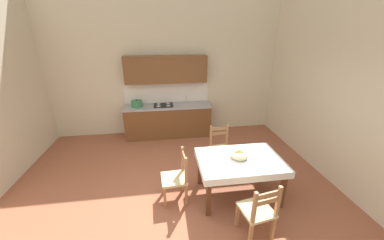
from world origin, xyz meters
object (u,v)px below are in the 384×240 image
Objects in this scene: dining_chair_kitchen_side at (220,148)px; fruit_bowl at (239,154)px; dining_chair_tv_side at (176,178)px; kitchen_cabinetry at (168,106)px; dining_chair_camera_side at (258,211)px; dining_table at (239,165)px.

fruit_bowl is at bearing -85.16° from dining_chair_kitchen_side.
kitchen_cabinetry is at bearing 90.82° from dining_chair_tv_side.
kitchen_cabinetry is 3.74m from dining_chair_camera_side.
dining_chair_tv_side reaches higher than dining_table.
fruit_bowl is (0.07, -0.87, 0.37)m from dining_chair_kitchen_side.
dining_table is at bearing -67.30° from kitchen_cabinetry.
dining_chair_camera_side reaches higher than dining_table.
kitchen_cabinetry reaches higher than dining_chair_tv_side.
dining_chair_kitchen_side reaches higher than fruit_bowl.
dining_table is 0.94m from dining_chair_kitchen_side.
kitchen_cabinetry is 2.54× the size of dining_chair_kitchen_side.
dining_chair_tv_side is at bearing -179.75° from fruit_bowl.
kitchen_cabinetry reaches higher than dining_chair_kitchen_side.
dining_table is 1.54× the size of dining_chair_camera_side.
dining_chair_kitchen_side is (1.05, -1.77, -0.41)m from kitchen_cabinetry.
dining_chair_camera_side is at bearing -91.08° from fruit_bowl.
dining_chair_tv_side is (-1.01, -0.87, 0.00)m from dining_chair_kitchen_side.
dining_table is at bearing -85.39° from fruit_bowl.
kitchen_cabinetry reaches higher than fruit_bowl.
dining_chair_kitchen_side is (-0.08, 0.92, -0.19)m from dining_table.
dining_chair_kitchen_side is at bearing -59.38° from kitchen_cabinetry.
dining_chair_tv_side reaches higher than fruit_bowl.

